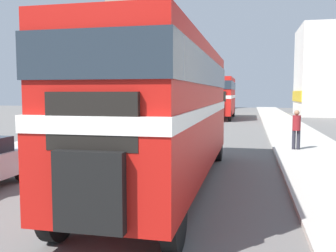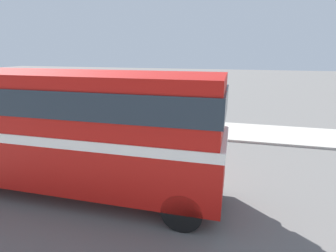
{
  "view_description": "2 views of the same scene",
  "coord_description": "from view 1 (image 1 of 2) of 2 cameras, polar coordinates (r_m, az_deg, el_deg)",
  "views": [
    {
      "loc": [
        3.93,
        -12.49,
        2.74
      ],
      "look_at": [
        1.56,
        -1.78,
        1.77
      ],
      "focal_mm": 40.0,
      "sensor_mm": 36.0,
      "label": 1
    },
    {
      "loc": [
        8.7,
        3.77,
        4.76
      ],
      "look_at": [
        0.0,
        1.58,
        2.14
      ],
      "focal_mm": 28.0,
      "sensor_mm": 36.0,
      "label": 2
    }
  ],
  "objects": [
    {
      "name": "bus_distant",
      "position": [
        40.14,
        8.17,
        4.77
      ],
      "size": [
        2.49,
        9.48,
        4.33
      ],
      "color": "red",
      "rests_on": "ground_plane"
    },
    {
      "name": "double_decker_bus",
      "position": [
        10.95,
        -0.02,
        3.58
      ],
      "size": [
        2.53,
        11.12,
        4.1
      ],
      "color": "#B2140F",
      "rests_on": "ground_plane"
    },
    {
      "name": "ground_plane",
      "position": [
        13.37,
        -4.91,
        -6.81
      ],
      "size": [
        120.0,
        120.0,
        0.0
      ],
      "primitive_type": "plane",
      "color": "slate"
    },
    {
      "name": "pedestrian_walking",
      "position": [
        18.38,
        18.99,
        -0.19
      ],
      "size": [
        0.37,
        0.37,
        1.83
      ],
      "color": "#282833",
      "rests_on": "sidewalk_right"
    }
  ]
}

